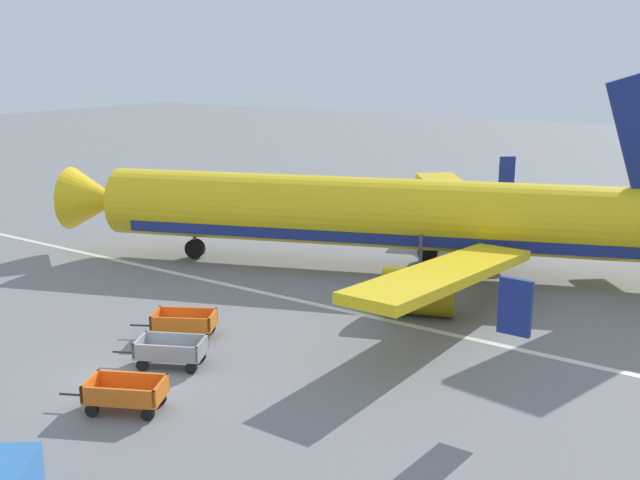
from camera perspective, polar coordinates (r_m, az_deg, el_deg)
The scene contains 6 objects.
ground_plane at distance 28.29m, azimuth -13.98°, elevation -10.26°, with size 220.00×220.00×0.00m, color slate.
apron_stripe at distance 35.63m, azimuth -1.28°, elevation -4.68°, with size 120.00×0.36×0.01m, color silver.
airplane at distance 39.98m, azimuth 5.90°, elevation 1.87°, with size 36.28×29.56×11.34m.
baggage_cart_nearest at distance 25.91m, azimuth -14.51°, elevation -11.18°, with size 3.51×2.36×1.07m.
baggage_cart_second_in_row at distance 28.96m, azimuth -11.23°, elevation -8.23°, with size 3.51×2.36×1.07m.
baggage_cart_third_in_row at distance 31.66m, azimuth -10.25°, elevation -6.22°, with size 3.47×2.43×1.07m.
Camera 1 is at (19.59, -16.89, 11.47)m, focal length 42.30 mm.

